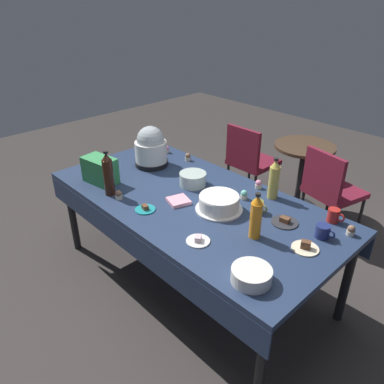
{
  "coord_description": "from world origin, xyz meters",
  "views": [
    {
      "loc": [
        1.7,
        -1.61,
        2.06
      ],
      "look_at": [
        0.0,
        0.0,
        0.8
      ],
      "focal_mm": 34.95,
      "sensor_mm": 36.0,
      "label": 1
    }
  ],
  "objects_px": {
    "cupcake_cocoa": "(119,195)",
    "cupcake_mint": "(188,157)",
    "soda_bottle_ginger_ale": "(274,180)",
    "soda_bottle_cola": "(108,175)",
    "frosted_layer_cake": "(219,203)",
    "slow_cooker": "(151,148)",
    "cupcake_lemon": "(258,184)",
    "coffee_mug_red": "(334,216)",
    "glass_salad_bowl": "(193,179)",
    "cupcake_vanilla": "(244,195)",
    "coffee_mug_olive": "(258,206)",
    "dessert_plate_teal": "(145,209)",
    "soda_carton": "(100,170)",
    "maroon_chair_left": "(249,158)",
    "cupcake_berry": "(351,231)",
    "maroon_chair_right": "(330,187)",
    "ceramic_snack_bowl": "(251,275)",
    "coffee_mug_navy": "(323,231)",
    "dessert_plate_charcoal": "(285,222)",
    "soda_bottle_orange_juice": "(256,217)",
    "potluck_table": "(192,206)",
    "dessert_plate_cream": "(305,247)",
    "dessert_plate_cobalt": "(101,166)",
    "round_cafe_table": "(302,165)",
    "dessert_plate_white": "(198,240)",
    "cupcake_rose": "(167,149)"
  },
  "relations": [
    {
      "from": "dessert_plate_charcoal",
      "to": "cupcake_lemon",
      "type": "xyz_separation_m",
      "value": [
        -0.42,
        0.26,
        0.02
      ]
    },
    {
      "from": "cupcake_cocoa",
      "to": "cupcake_mint",
      "type": "distance_m",
      "value": 0.85
    },
    {
      "from": "glass_salad_bowl",
      "to": "dessert_plate_charcoal",
      "type": "xyz_separation_m",
      "value": [
        0.8,
        0.06,
        -0.04
      ]
    },
    {
      "from": "potluck_table",
      "to": "dessert_plate_cream",
      "type": "height_order",
      "value": "dessert_plate_cream"
    },
    {
      "from": "ceramic_snack_bowl",
      "to": "coffee_mug_navy",
      "type": "bearing_deg",
      "value": 85.34
    },
    {
      "from": "dessert_plate_teal",
      "to": "soda_bottle_ginger_ale",
      "type": "distance_m",
      "value": 0.92
    },
    {
      "from": "soda_bottle_ginger_ale",
      "to": "coffee_mug_navy",
      "type": "xyz_separation_m",
      "value": [
        0.5,
        -0.19,
        -0.1
      ]
    },
    {
      "from": "glass_salad_bowl",
      "to": "cupcake_vanilla",
      "type": "relative_size",
      "value": 3.06
    },
    {
      "from": "soda_bottle_cola",
      "to": "coffee_mug_red",
      "type": "bearing_deg",
      "value": 32.72
    },
    {
      "from": "cupcake_berry",
      "to": "maroon_chair_right",
      "type": "bearing_deg",
      "value": 122.12
    },
    {
      "from": "coffee_mug_olive",
      "to": "cupcake_mint",
      "type": "bearing_deg",
      "value": 165.46
    },
    {
      "from": "dessert_plate_charcoal",
      "to": "soda_bottle_ginger_ale",
      "type": "xyz_separation_m",
      "value": [
        -0.26,
        0.22,
        0.13
      ]
    },
    {
      "from": "frosted_layer_cake",
      "to": "dessert_plate_charcoal",
      "type": "bearing_deg",
      "value": 25.08
    },
    {
      "from": "slow_cooker",
      "to": "coffee_mug_navy",
      "type": "bearing_deg",
      "value": 3.38
    },
    {
      "from": "cupcake_cocoa",
      "to": "soda_bottle_ginger_ale",
      "type": "distance_m",
      "value": 1.11
    },
    {
      "from": "potluck_table",
      "to": "cupcake_mint",
      "type": "xyz_separation_m",
      "value": [
        -0.52,
        0.44,
        0.09
      ]
    },
    {
      "from": "dessert_plate_charcoal",
      "to": "soda_bottle_ginger_ale",
      "type": "height_order",
      "value": "soda_bottle_ginger_ale"
    },
    {
      "from": "glass_salad_bowl",
      "to": "ceramic_snack_bowl",
      "type": "relative_size",
      "value": 0.97
    },
    {
      "from": "ceramic_snack_bowl",
      "to": "coffee_mug_navy",
      "type": "height_order",
      "value": "coffee_mug_navy"
    },
    {
      "from": "frosted_layer_cake",
      "to": "dessert_plate_teal",
      "type": "bearing_deg",
      "value": -133.32
    },
    {
      "from": "dessert_plate_white",
      "to": "coffee_mug_red",
      "type": "height_order",
      "value": "coffee_mug_red"
    },
    {
      "from": "ceramic_snack_bowl",
      "to": "maroon_chair_left",
      "type": "distance_m",
      "value": 2.25
    },
    {
      "from": "coffee_mug_navy",
      "to": "coffee_mug_red",
      "type": "xyz_separation_m",
      "value": [
        -0.04,
        0.21,
        0.0
      ]
    },
    {
      "from": "soda_bottle_ginger_ale",
      "to": "soda_carton",
      "type": "height_order",
      "value": "soda_bottle_ginger_ale"
    },
    {
      "from": "frosted_layer_cake",
      "to": "dessert_plate_cobalt",
      "type": "height_order",
      "value": "frosted_layer_cake"
    },
    {
      "from": "slow_cooker",
      "to": "cupcake_lemon",
      "type": "xyz_separation_m",
      "value": [
        0.89,
        0.32,
        -0.13
      ]
    },
    {
      "from": "dessert_plate_cobalt",
      "to": "soda_carton",
      "type": "relative_size",
      "value": 0.67
    },
    {
      "from": "frosted_layer_cake",
      "to": "soda_bottle_cola",
      "type": "distance_m",
      "value": 0.82
    },
    {
      "from": "soda_bottle_cola",
      "to": "coffee_mug_navy",
      "type": "relative_size",
      "value": 2.72
    },
    {
      "from": "coffee_mug_red",
      "to": "glass_salad_bowl",
      "type": "bearing_deg",
      "value": -163.4
    },
    {
      "from": "dessert_plate_charcoal",
      "to": "dessert_plate_cream",
      "type": "height_order",
      "value": "dessert_plate_cream"
    },
    {
      "from": "round_cafe_table",
      "to": "cupcake_cocoa",
      "type": "bearing_deg",
      "value": -98.66
    },
    {
      "from": "dessert_plate_teal",
      "to": "cupcake_cocoa",
      "type": "bearing_deg",
      "value": -170.05
    },
    {
      "from": "cupcake_mint",
      "to": "soda_bottle_cola",
      "type": "height_order",
      "value": "soda_bottle_cola"
    },
    {
      "from": "soda_carton",
      "to": "maroon_chair_left",
      "type": "relative_size",
      "value": 0.31
    },
    {
      "from": "soda_bottle_orange_juice",
      "to": "soda_bottle_cola",
      "type": "relative_size",
      "value": 0.88
    },
    {
      "from": "potluck_table",
      "to": "cupcake_cocoa",
      "type": "distance_m",
      "value": 0.53
    },
    {
      "from": "soda_bottle_cola",
      "to": "coffee_mug_olive",
      "type": "distance_m",
      "value": 1.08
    },
    {
      "from": "potluck_table",
      "to": "ceramic_snack_bowl",
      "type": "xyz_separation_m",
      "value": [
        0.84,
        -0.38,
        0.1
      ]
    },
    {
      "from": "cupcake_mint",
      "to": "soda_bottle_ginger_ale",
      "type": "xyz_separation_m",
      "value": [
        0.91,
        -0.01,
        0.11
      ]
    },
    {
      "from": "cupcake_cocoa",
      "to": "coffee_mug_red",
      "type": "distance_m",
      "value": 1.47
    },
    {
      "from": "dessert_plate_teal",
      "to": "maroon_chair_right",
      "type": "distance_m",
      "value": 1.8
    },
    {
      "from": "frosted_layer_cake",
      "to": "soda_bottle_ginger_ale",
      "type": "relative_size",
      "value": 1.05
    },
    {
      "from": "soda_bottle_orange_juice",
      "to": "coffee_mug_navy",
      "type": "xyz_separation_m",
      "value": [
        0.29,
        0.29,
        -0.1
      ]
    },
    {
      "from": "cupcake_cocoa",
      "to": "maroon_chair_left",
      "type": "xyz_separation_m",
      "value": [
        -0.2,
        1.76,
        -0.29
      ]
    },
    {
      "from": "coffee_mug_olive",
      "to": "cupcake_rose",
      "type": "bearing_deg",
      "value": 169.41
    },
    {
      "from": "frosted_layer_cake",
      "to": "coffee_mug_red",
      "type": "height_order",
      "value": "frosted_layer_cake"
    },
    {
      "from": "soda_bottle_ginger_ale",
      "to": "soda_bottle_cola",
      "type": "xyz_separation_m",
      "value": [
        -0.85,
        -0.82,
        0.02
      ]
    },
    {
      "from": "cupcake_berry",
      "to": "coffee_mug_navy",
      "type": "height_order",
      "value": "coffee_mug_navy"
    },
    {
      "from": "soda_bottle_orange_juice",
      "to": "ceramic_snack_bowl",
      "type": "bearing_deg",
      "value": -54.18
    }
  ]
}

